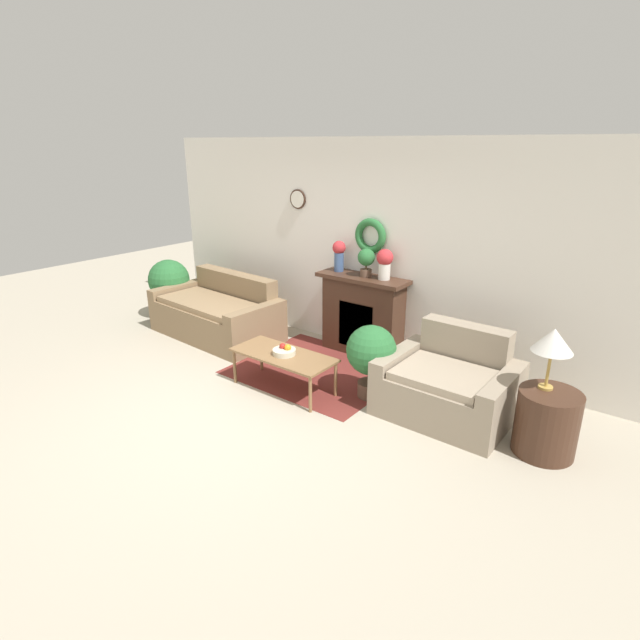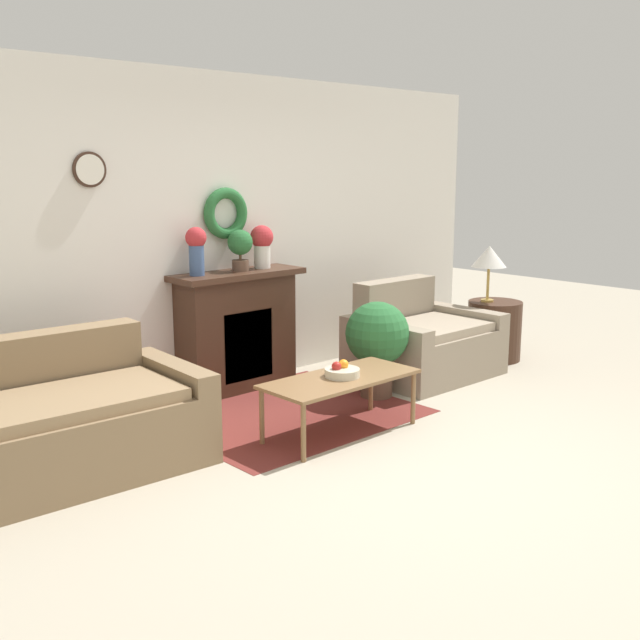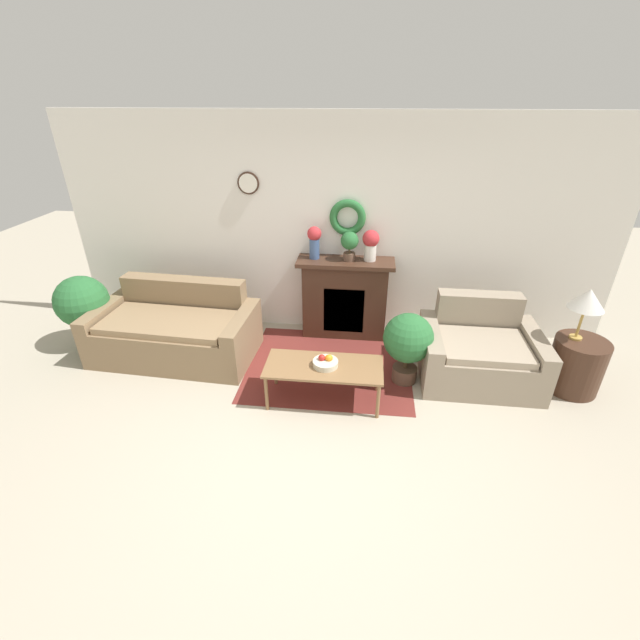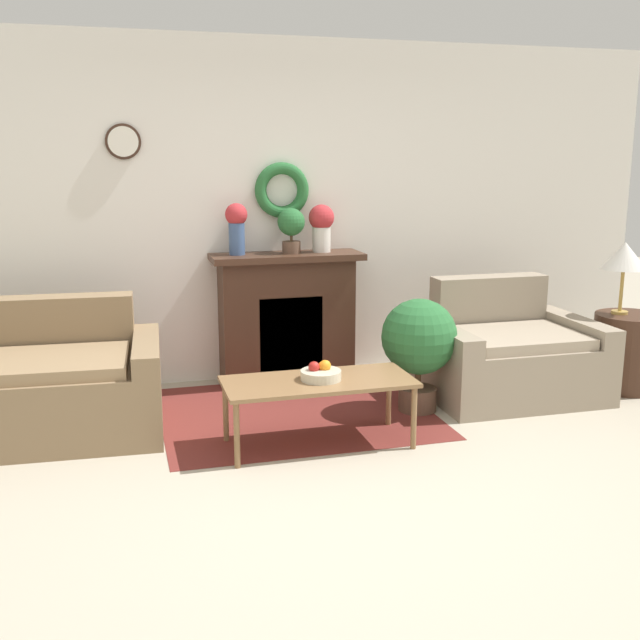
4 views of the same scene
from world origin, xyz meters
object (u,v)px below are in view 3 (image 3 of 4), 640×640
Objects in this scene: potted_plant_on_mantel at (350,243)px; side_table_by_loveseat at (576,365)px; coffee_table at (324,369)px; vase_on_mantel_right at (371,243)px; vase_on_mantel_left at (314,240)px; fireplace at (345,298)px; loveseat_right at (479,352)px; potted_plant_floor_by_couch at (82,303)px; table_lamp at (588,300)px; potted_plant_floor_by_loveseat at (408,341)px; fruit_bowl at (326,362)px; couch_left at (176,331)px.

side_table_by_loveseat is at bearing -19.98° from potted_plant_on_mantel.
vase_on_mantel_right is at bearing 73.72° from coffee_table.
vase_on_mantel_left is (-2.91, 0.92, 0.98)m from side_table_by_loveseat.
loveseat_right is at bearing -26.84° from fireplace.
potted_plant_on_mantel is 0.38× the size of potted_plant_floor_by_couch.
potted_plant_floor_by_couch is (-5.62, 0.22, -0.45)m from table_lamp.
potted_plant_on_mantel is at bearing 126.06° from potted_plant_floor_by_loveseat.
loveseat_right is 3.39× the size of vase_on_mantel_right.
potted_plant_floor_by_loveseat is at bearing -53.94° from potted_plant_on_mantel.
vase_on_mantel_left reaches higher than table_lamp.
coffee_table is 4.65× the size of fruit_bowl.
vase_on_mantel_left is at bearing 177.32° from potted_plant_on_mantel.
couch_left is at bearing -160.49° from fireplace.
side_table_by_loveseat is (2.65, 0.49, -0.09)m from coffee_table.
fruit_bowl is 0.43× the size of side_table_by_loveseat.
fruit_bowl is at bearing -17.25° from couch_left.
vase_on_mantel_left is 0.43× the size of potted_plant_floor_by_couch.
table_lamp is at bearing -21.87° from vase_on_mantel_right.
table_lamp is at bearing 3.53° from potted_plant_floor_by_loveseat.
vase_on_mantel_left is 0.68m from vase_on_mantel_right.
potted_plant_on_mantel reaches higher than fireplace.
side_table_by_loveseat is at bearing 10.55° from fruit_bowl.
loveseat_right is at bearing 20.66° from fruit_bowl.
fruit_bowl is (1.89, -0.70, 0.15)m from couch_left.
loveseat_right is 2.14× the size of side_table_by_loveseat.
loveseat_right is 4.72m from potted_plant_floor_by_couch.
coffee_table is at bearing -94.97° from fireplace.
side_table_by_loveseat is at bearing -38.66° from table_lamp.
table_lamp is 2.99m from vase_on_mantel_left.
table_lamp reaches higher than potted_plant_floor_by_loveseat.
fireplace is 1.46× the size of potted_plant_floor_by_loveseat.
fruit_bowl is at bearing -169.45° from side_table_by_loveseat.
potted_plant_on_mantel is at bearing 160.02° from side_table_by_loveseat.
potted_plant_floor_by_couch is at bearing -168.87° from potted_plant_on_mantel.
fireplace is 1.00× the size of coffee_table.
couch_left reaches higher than fruit_bowl.
potted_plant_on_mantel is 3.33m from potted_plant_floor_by_couch.
fireplace is at bearing -178.90° from vase_on_mantel_right.
table_lamp is 1.41× the size of vase_on_mantel_left.
potted_plant_on_mantel is at bearing -2.68° from vase_on_mantel_left.
vase_on_mantel_left is at bearing 139.03° from potted_plant_floor_by_loveseat.
potted_plant_floor_by_couch is 3.91m from potted_plant_floor_by_loveseat.
coffee_table is at bearing -14.23° from potted_plant_floor_by_couch.
side_table_by_loveseat is at bearing -2.77° from potted_plant_floor_by_couch.
potted_plant_on_mantel reaches higher than table_lamp.
vase_on_mantel_left is 2.93m from potted_plant_floor_by_couch.
coffee_table is at bearing -79.42° from vase_on_mantel_left.
coffee_table is (1.87, -0.71, 0.08)m from couch_left.
vase_on_mantel_left is at bearing 13.19° from potted_plant_floor_by_couch.
vase_on_mantel_right reaches higher than loveseat_right.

